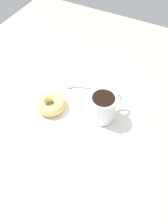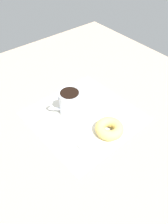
{
  "view_description": "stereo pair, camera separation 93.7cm",
  "coord_description": "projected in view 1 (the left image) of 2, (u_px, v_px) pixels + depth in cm",
  "views": [
    {
      "loc": [
        -37.11,
        -16.57,
        55.94
      ],
      "look_at": [
        -1.23,
        1.91,
        2.3
      ],
      "focal_mm": 35.0,
      "sensor_mm": 36.0,
      "label": 1
    },
    {
      "loc": [
        33.53,
        44.94,
        57.01
      ],
      "look_at": [
        -1.23,
        1.91,
        2.3
      ],
      "focal_mm": 35.0,
      "sensor_mm": 36.0,
      "label": 2
    }
  ],
  "objects": [
    {
      "name": "donut",
      "position": [
        50.0,
        104.0,
        0.69
      ],
      "size": [
        9.68,
        9.68,
        3.46
      ],
      "primitive_type": "torus",
      "color": "#E5C66B",
      "rests_on": "napkin"
    },
    {
      "name": "coffee_cup",
      "position": [
        103.0,
        107.0,
        0.65
      ],
      "size": [
        10.51,
        7.93,
        8.96
      ],
      "color": "silver",
      "rests_on": "napkin"
    },
    {
      "name": "ground_plane",
      "position": [
        91.0,
        118.0,
        0.7
      ],
      "size": [
        120.0,
        120.0,
        2.0
      ],
      "primitive_type": "cube",
      "color": "tan"
    },
    {
      "name": "spoon",
      "position": [
        74.0,
        86.0,
        0.76
      ],
      "size": [
        5.69,
        12.76,
        0.9
      ],
      "color": "silver",
      "rests_on": "napkin"
    },
    {
      "name": "napkin",
      "position": [
        84.0,
        116.0,
        0.69
      ],
      "size": [
        36.5,
        36.5,
        0.3
      ],
      "primitive_type": "cube",
      "rotation": [
        0.0,
        0.0,
        0.04
      ],
      "color": "white",
      "rests_on": "ground_plane"
    }
  ]
}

